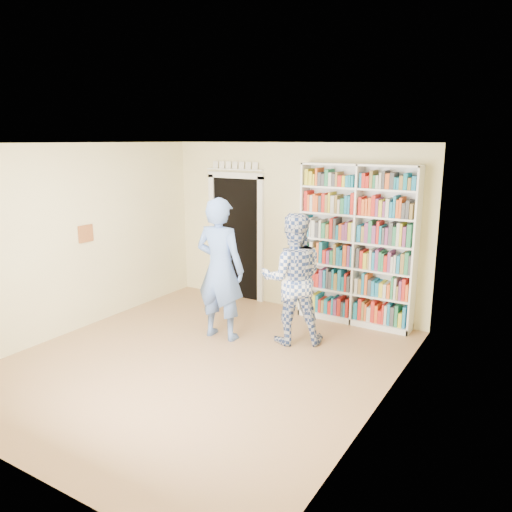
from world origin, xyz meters
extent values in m
plane|color=#A67A50|center=(0.00, 0.00, 0.00)|extent=(5.00, 5.00, 0.00)
plane|color=white|center=(0.00, 0.00, 2.70)|extent=(5.00, 5.00, 0.00)
plane|color=beige|center=(0.00, 2.50, 1.35)|extent=(4.50, 0.00, 4.50)
plane|color=beige|center=(-2.25, 0.00, 1.35)|extent=(0.00, 5.00, 5.00)
plane|color=beige|center=(2.25, 0.00, 1.35)|extent=(0.00, 5.00, 5.00)
cube|color=white|center=(1.14, 2.34, 1.20)|extent=(1.75, 0.33, 2.40)
cube|color=white|center=(1.14, 2.34, 1.20)|extent=(0.03, 0.33, 2.40)
cube|color=black|center=(-1.10, 2.48, 1.05)|extent=(0.90, 0.03, 2.10)
cube|color=white|center=(-1.60, 2.47, 1.05)|extent=(0.10, 0.06, 2.20)
cube|color=white|center=(-0.60, 2.47, 1.05)|extent=(0.10, 0.06, 2.20)
cube|color=white|center=(-1.10, 2.47, 2.15)|extent=(1.10, 0.06, 0.10)
cube|color=white|center=(-1.10, 2.46, 2.25)|extent=(1.10, 0.08, 0.02)
cube|color=brown|center=(-2.23, 0.20, 1.40)|extent=(0.03, 0.25, 0.25)
imported|color=#587BC5|center=(-0.26, 0.80, 1.00)|extent=(0.75, 0.51, 1.99)
imported|color=navy|center=(0.67, 1.18, 0.90)|extent=(1.10, 1.04, 1.80)
cube|color=white|center=(0.74, 0.97, 0.95)|extent=(0.19, 0.07, 0.28)
camera|label=1|loc=(3.62, -4.64, 2.74)|focal=35.00mm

